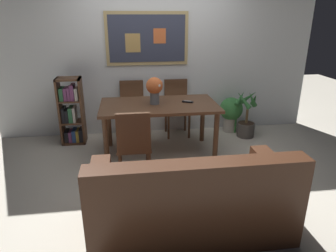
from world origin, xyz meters
name	(u,v)px	position (x,y,z in m)	size (l,w,h in m)	color
ground_plane	(170,171)	(0.00, 0.00, 0.00)	(12.00, 12.00, 0.00)	beige
wall_back_with_painting	(157,54)	(0.00, 1.52, 1.31)	(5.20, 0.14, 2.60)	silver
dining_table	(159,110)	(-0.08, 0.55, 0.66)	(1.62, 0.90, 0.75)	brown
dining_chair_near_left	(134,141)	(-0.46, -0.22, 0.54)	(0.40, 0.41, 0.91)	brown
dining_chair_far_left	(132,105)	(-0.44, 1.31, 0.54)	(0.40, 0.41, 0.91)	brown
dining_chair_far_right	(177,103)	(0.30, 1.31, 0.54)	(0.40, 0.41, 0.91)	brown
leather_couch	(191,202)	(0.02, -1.17, 0.31)	(1.80, 0.84, 0.84)	#472819
bookshelf	(71,113)	(-1.37, 1.14, 0.49)	(0.36, 0.28, 1.03)	brown
potted_ivy	(231,112)	(1.23, 1.27, 0.35)	(0.39, 0.39, 0.60)	#B2ADA3
potted_palm	(246,120)	(1.41, 1.00, 0.29)	(0.42, 0.45, 0.80)	#4C4742
flower_vase	(155,88)	(-0.14, 0.57, 0.97)	(0.23, 0.23, 0.37)	slate
tv_remote	(188,102)	(0.33, 0.57, 0.76)	(0.16, 0.11, 0.02)	black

